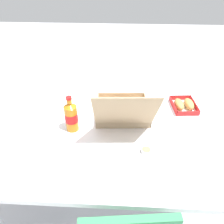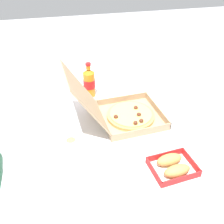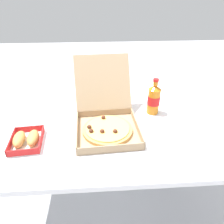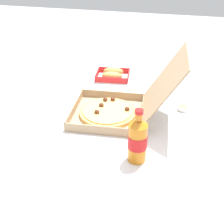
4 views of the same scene
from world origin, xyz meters
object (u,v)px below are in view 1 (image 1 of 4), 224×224
(cola_bottle, at_px, (71,116))
(paper_menu, at_px, (72,100))
(bread_side_box, at_px, (184,105))
(dipping_sauce_cup, at_px, (146,151))
(pizza_box_open, at_px, (123,110))

(cola_bottle, xyz_separation_m, paper_menu, (0.07, -0.30, -0.09))
(bread_side_box, distance_m, paper_menu, 0.77)
(cola_bottle, height_order, dipping_sauce_cup, cola_bottle)
(pizza_box_open, relative_size, paper_menu, 2.49)
(cola_bottle, relative_size, dipping_sauce_cup, 4.00)
(cola_bottle, bearing_deg, bread_side_box, -160.24)
(pizza_box_open, height_order, bread_side_box, pizza_box_open)
(bread_side_box, bearing_deg, paper_menu, -3.84)
(paper_menu, bearing_deg, pizza_box_open, 136.14)
(paper_menu, bearing_deg, bread_side_box, 157.09)
(pizza_box_open, xyz_separation_m, bread_side_box, (-0.40, -0.12, -0.02))
(bread_side_box, height_order, paper_menu, bread_side_box)
(cola_bottle, xyz_separation_m, dipping_sauce_cup, (-0.42, 0.16, -0.08))
(paper_menu, height_order, dipping_sauce_cup, dipping_sauce_cup)
(pizza_box_open, relative_size, cola_bottle, 2.34)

